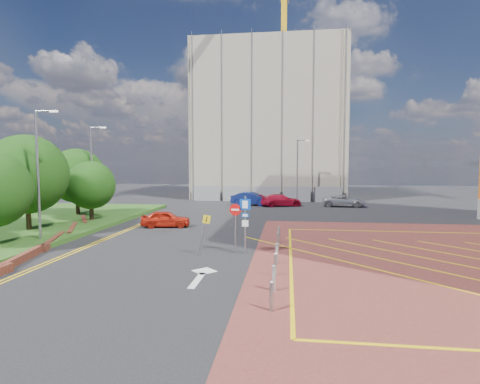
% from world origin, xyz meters
% --- Properties ---
extents(ground, '(140.00, 140.00, 0.00)m').
position_xyz_m(ground, '(0.00, 0.00, 0.00)').
color(ground, black).
rests_on(ground, ground).
extents(grass_bed, '(14.00, 32.00, 0.30)m').
position_xyz_m(grass_bed, '(-18.00, 6.00, 0.15)').
color(grass_bed, '#244D18').
rests_on(grass_bed, ground).
extents(retaining_wall, '(6.06, 20.33, 0.40)m').
position_xyz_m(retaining_wall, '(-11.80, 2.00, 0.20)').
color(retaining_wall, brown).
rests_on(retaining_wall, ground).
extents(tree_b, '(5.60, 5.60, 6.74)m').
position_xyz_m(tree_b, '(-15.50, 5.00, 4.24)').
color(tree_b, '#3D2B1C').
rests_on(tree_b, grass_bed).
extents(tree_c, '(4.00, 4.00, 4.90)m').
position_xyz_m(tree_c, '(-13.50, 10.00, 3.19)').
color(tree_c, '#3D2B1C').
rests_on(tree_c, grass_bed).
extents(tree_d, '(5.00, 5.00, 6.08)m').
position_xyz_m(tree_d, '(-16.50, 13.00, 3.87)').
color(tree_d, '#3D2B1C').
rests_on(tree_d, grass_bed).
extents(lamp_left_near, '(1.53, 0.16, 8.00)m').
position_xyz_m(lamp_left_near, '(-12.42, 2.00, 4.66)').
color(lamp_left_near, '#9EA0A8').
rests_on(lamp_left_near, grass_bed).
extents(lamp_left_far, '(1.53, 0.16, 8.00)m').
position_xyz_m(lamp_left_far, '(-14.42, 12.00, 4.66)').
color(lamp_left_far, '#9EA0A8').
rests_on(lamp_left_far, grass_bed).
extents(lamp_back, '(1.53, 0.16, 8.00)m').
position_xyz_m(lamp_back, '(4.08, 28.00, 4.36)').
color(lamp_back, '#9EA0A8').
rests_on(lamp_back, ground).
extents(sign_cluster, '(1.17, 0.12, 3.20)m').
position_xyz_m(sign_cluster, '(0.30, 0.98, 1.95)').
color(sign_cluster, '#9EA0A8').
rests_on(sign_cluster, ground).
extents(warning_sign, '(0.70, 0.41, 2.25)m').
position_xyz_m(warning_sign, '(-1.63, 0.21, 1.43)').
color(warning_sign, '#9EA0A8').
rests_on(warning_sign, ground).
extents(bollard_row, '(0.14, 11.14, 0.90)m').
position_xyz_m(bollard_row, '(2.30, -1.67, 0.47)').
color(bollard_row, '#9EA0A8').
rests_on(bollard_row, forecourt).
extents(construction_building, '(21.20, 19.20, 22.00)m').
position_xyz_m(construction_building, '(0.00, 40.00, 11.00)').
color(construction_building, '#A99E8B').
rests_on(construction_building, ground).
extents(tower_crane, '(1.60, 35.00, 35.40)m').
position_xyz_m(tower_crane, '(2.00, 39.44, 25.85)').
color(tower_crane, yellow).
rests_on(tower_crane, ground).
extents(construction_fence, '(21.60, 0.06, 2.00)m').
position_xyz_m(construction_fence, '(1.00, 30.00, 1.00)').
color(construction_fence, gray).
rests_on(construction_fence, ground).
extents(car_red_left, '(4.04, 2.24, 1.30)m').
position_xyz_m(car_red_left, '(-6.69, 8.91, 0.65)').
color(car_red_left, red).
rests_on(car_red_left, ground).
extents(car_blue_back, '(5.03, 2.60, 1.58)m').
position_xyz_m(car_blue_back, '(-1.52, 25.24, 0.79)').
color(car_blue_back, navy).
rests_on(car_blue_back, ground).
extents(car_red_back, '(5.23, 3.41, 1.41)m').
position_xyz_m(car_red_back, '(2.04, 24.69, 0.70)').
color(car_red_back, red).
rests_on(car_red_back, ground).
extents(car_silver_back, '(5.03, 2.71, 1.34)m').
position_xyz_m(car_silver_back, '(9.30, 25.11, 0.67)').
color(car_silver_back, '#ACADB3').
rests_on(car_silver_back, ground).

